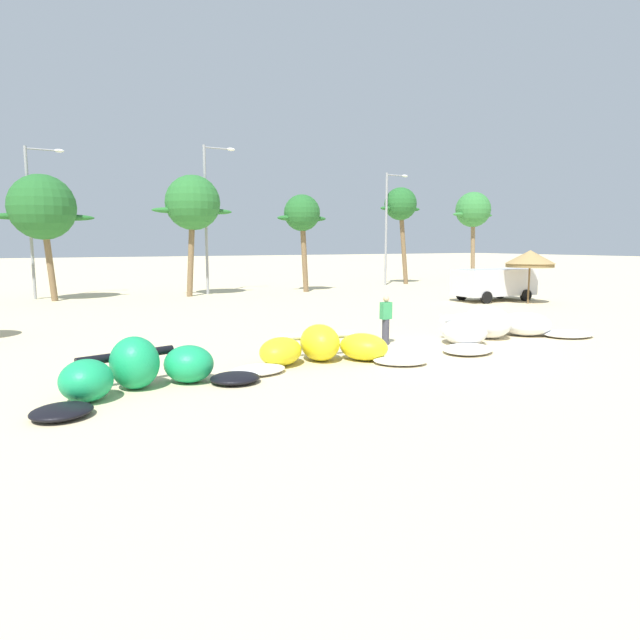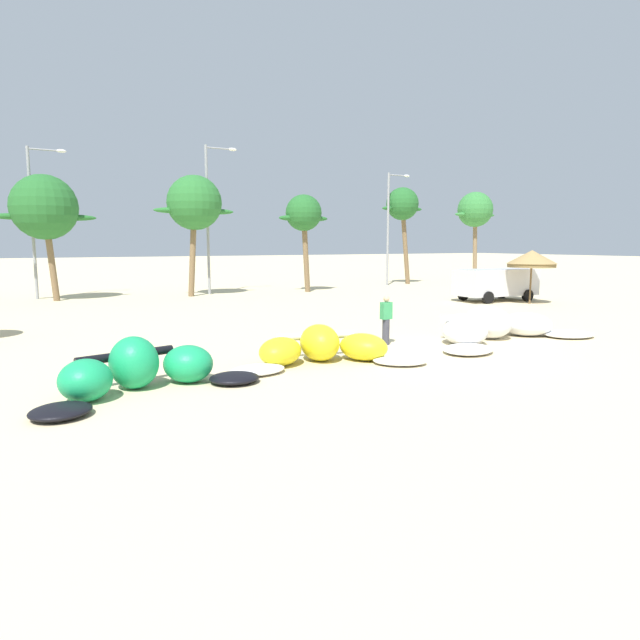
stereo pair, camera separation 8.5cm
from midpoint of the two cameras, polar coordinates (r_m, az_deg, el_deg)
The scene contains 15 objects.
ground_plane at distance 17.14m, azimuth 11.53°, elevation -3.48°, with size 260.00×260.00×0.00m, color beige.
kite_far_left at distance 13.26m, azimuth -18.01°, elevation -4.97°, with size 5.31×3.11×1.21m.
kite_left at distance 15.62m, azimuth 0.14°, elevation -2.93°, with size 5.59×3.25×1.04m.
kite_left_of_center at distance 20.24m, azimuth 17.35°, elevation -0.70°, with size 7.40×3.68×1.13m.
beach_umbrella_middle at distance 32.90m, azimuth 20.57°, elevation 5.88°, with size 2.68×2.68×2.94m.
parked_van at distance 33.87m, azimuth 17.13°, elevation 3.72°, with size 4.87×2.51×1.84m.
person_near_kites at distance 18.43m, azimuth 6.59°, elevation 0.00°, with size 0.36×0.24×1.62m.
palm_left at distance 35.73m, azimuth -26.53°, elevation 10.19°, with size 5.49×3.66×7.17m.
palm_left_of_gap at distance 36.20m, azimuth -12.92°, elevation 11.48°, with size 5.07×3.38×7.50m.
palm_center_left at distance 38.33m, azimuth -1.90°, elevation 10.68°, with size 3.66×2.44×6.58m.
palm_center_right at distance 46.15m, azimuth 8.17°, elevation 11.45°, with size 3.90×2.60×7.75m.
palm_right_of_gap at distance 51.04m, azimuth 15.30°, elevation 10.70°, with size 4.52×3.01×7.72m.
lamppost_west at distance 37.35m, azimuth -27.27°, elevation 9.60°, with size 2.17×0.24×8.89m.
lamppost_west_center at distance 37.32m, azimuth -11.37°, elevation 10.78°, with size 2.17×0.24×9.50m.
lamppost_east_center at distance 45.07m, azimuth 6.91°, elevation 9.86°, with size 2.11×0.24×8.76m.
Camera 1 is at (-11.03, -12.70, 3.31)m, focal length 31.38 mm.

